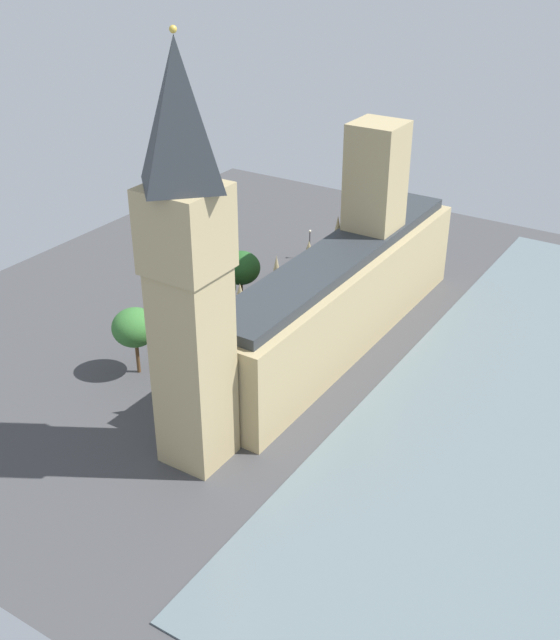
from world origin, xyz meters
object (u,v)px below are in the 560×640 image
Objects in this scene: clock_tower at (188,263)px; plane_tree_opposite_hall at (135,328)px; street_lamp_slot_11 at (186,312)px; pedestrian_midblock at (314,306)px; pedestrian_far_end at (365,265)px; plane_tree_near_tower at (241,268)px; double_decker_bus_kerbside at (306,283)px; plane_tree_under_trees at (221,288)px; street_lamp_slot_10 at (310,238)px; parliament_building at (343,286)px; pedestrian_leading at (265,339)px; car_silver_corner at (327,264)px; car_white_trailing at (177,383)px; double_decker_bus_by_river_gate at (239,332)px.

plane_tree_opposite_hall is at bearing -28.73° from clock_tower.
street_lamp_slot_11 is at bearing -87.80° from plane_tree_opposite_hall.
plane_tree_opposite_hall is at bearing 22.26° from pedestrian_midblock.
pedestrian_far_end is at bearing -82.59° from clock_tower.
pedestrian_midblock is at bearing -164.27° from plane_tree_near_tower.
clock_tower reaches higher than pedestrian_far_end.
double_decker_bus_kerbside is 12.38m from plane_tree_near_tower.
pedestrian_far_end is 0.20× the size of plane_tree_under_trees.
clock_tower reaches higher than street_lamp_slot_11.
pedestrian_far_end is at bearing -98.69° from double_decker_bus_kerbside.
double_decker_bus_kerbside is at bearing -91.32° from pedestrian_midblock.
street_lamp_slot_10 is at bearing -91.08° from street_lamp_slot_11.
plane_tree_opposite_hall is at bearing 91.53° from plane_tree_near_tower.
double_decker_bus_kerbside is 17.17m from plane_tree_under_trees.
parliament_building reaches higher than pedestrian_far_end.
plane_tree_opposite_hall reaches higher than pedestrian_leading.
clock_tower is 12.91× the size of car_silver_corner.
car_silver_corner is 2.64× the size of pedestrian_far_end.
car_white_trailing is 52.16m from street_lamp_slot_10.
plane_tree_under_trees is at bearing -8.87° from pedestrian_leading.
street_lamp_slot_10 is 38.59m from street_lamp_slot_11.
street_lamp_slot_11 is at bearing 73.51° from double_decker_bus_kerbside.
clock_tower is at bearing 115.64° from double_decker_bus_by_river_gate.
clock_tower is 49.75m from plane_tree_near_tower.
parliament_building reaches higher than pedestrian_leading.
double_decker_bus_kerbside is 18.94m from pedestrian_leading.
car_silver_corner is at bearing -100.78° from plane_tree_under_trees.
double_decker_bus_kerbside is at bearing -89.62° from car_white_trailing.
pedestrian_far_end is (-6.47, -3.75, -0.18)m from car_silver_corner.
plane_tree_opposite_hall is 1.75× the size of street_lamp_slot_10.
double_decker_bus_kerbside is 1.14× the size of plane_tree_near_tower.
car_white_trailing is 30.70m from plane_tree_near_tower.
parliament_building is at bearing 146.59° from double_decker_bus_kerbside.
pedestrian_midblock is 14.70m from pedestrian_leading.
street_lamp_slot_11 is (12.06, 5.05, 3.94)m from pedestrian_leading.
car_silver_corner is at bearing -69.86° from pedestrian_leading.
plane_tree_opposite_hall is at bearing 51.63° from parliament_building.
double_decker_bus_by_river_gate reaches higher than car_silver_corner.
plane_tree_opposite_hall is at bearing 89.18° from plane_tree_under_trees.
plane_tree_under_trees reaches higher than street_lamp_slot_10.
double_decker_bus_by_river_gate is 38.25m from pedestrian_far_end.
car_silver_corner is 0.38× the size of plane_tree_opposite_hall.
plane_tree_under_trees is at bearing -37.74° from double_decker_bus_by_river_gate.
plane_tree_opposite_hall is (5.55, 48.87, 6.91)m from car_silver_corner.
street_lamp_slot_10 is at bearing -90.27° from plane_tree_opposite_hall.
plane_tree_under_trees is at bearing 65.64° from double_decker_bus_kerbside.
pedestrian_far_end is 0.23× the size of street_lamp_slot_11.
pedestrian_far_end is at bearing -172.89° from street_lamp_slot_10.
plane_tree_opposite_hall reaches higher than double_decker_bus_by_river_gate.
pedestrian_far_end is 42.14m from street_lamp_slot_11.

